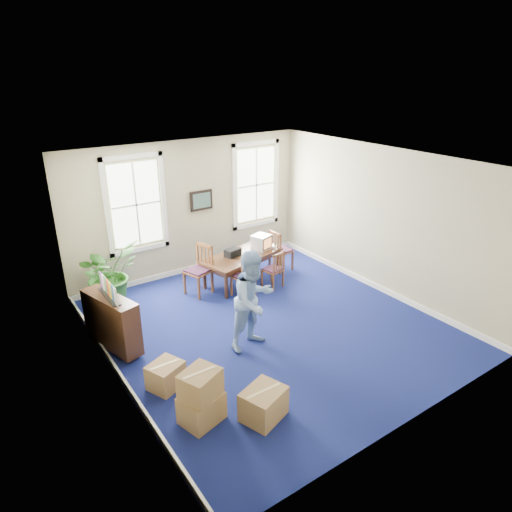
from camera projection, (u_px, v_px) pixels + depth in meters
floor at (269, 325)px, 8.96m from camera, size 6.50×6.50×0.00m
ceiling at (271, 162)px, 7.73m from camera, size 6.50×6.50×0.00m
wall_back at (189, 208)px, 10.82m from camera, size 6.50×0.00×6.50m
wall_front at (418, 327)px, 5.87m from camera, size 6.50×0.00×6.50m
wall_left at (107, 292)px, 6.78m from camera, size 0.00×6.50×6.50m
wall_right at (381, 221)px, 9.91m from camera, size 0.00×6.50×6.50m
baseboard_back at (193, 268)px, 11.39m from camera, size 6.00×0.04×0.12m
baseboard_left at (121, 377)px, 7.38m from camera, size 0.04×6.50×0.12m
baseboard_right at (373, 285)px, 10.49m from camera, size 0.04×6.50×0.12m
window_left at (136, 205)px, 10.01m from camera, size 1.40×0.12×2.20m
window_right at (256, 185)px, 11.68m from camera, size 1.40×0.12×2.20m
wall_picture at (201, 200)px, 10.88m from camera, size 0.58×0.06×0.48m
conference_table at (242, 268)px, 10.71m from camera, size 2.11×1.34×0.67m
crt_tv at (261, 242)px, 10.85m from camera, size 0.49×0.52×0.35m
game_console at (271, 246)px, 11.01m from camera, size 0.21×0.23×0.05m
equipment_bag at (233, 252)px, 10.47m from camera, size 0.40×0.30×0.18m
chair_near_left at (243, 276)px, 9.94m from camera, size 0.47×0.47×0.96m
chair_near_right at (273, 269)px, 10.37m from camera, size 0.47×0.47×0.88m
chair_end_left at (198, 270)px, 10.02m from camera, size 0.63×0.63×1.11m
chair_end_right at (281, 250)px, 11.24m from camera, size 0.50×0.50×1.03m
man at (253, 300)px, 7.99m from camera, size 0.99×0.82×1.83m
credenza at (112, 325)px, 8.05m from camera, size 0.68×1.30×0.98m
brochure_rack at (109, 291)px, 7.80m from camera, size 0.20×0.79×0.34m
potted_plant at (109, 273)px, 9.55m from camera, size 1.60×1.52×1.40m
cardboard_boxes at (211, 386)px, 6.59m from camera, size 1.97×1.97×0.88m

